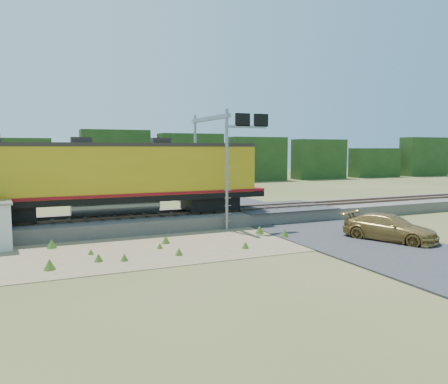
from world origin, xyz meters
name	(u,v)px	position (x,y,z in m)	size (l,w,h in m)	color
ground	(222,243)	(0.00, 0.00, 0.00)	(140.00, 140.00, 0.00)	#475123
ballast	(185,219)	(0.00, 6.00, 0.40)	(70.00, 5.00, 0.80)	slate
rails	(185,212)	(0.00, 6.00, 0.88)	(70.00, 1.54, 0.16)	brown
dirt_shoulder	(183,244)	(-2.00, 0.50, 0.01)	(26.00, 8.00, 0.03)	#8C7754
road	(322,229)	(7.00, 0.74, 0.09)	(7.00, 66.00, 0.86)	#38383A
tree_line_north	(108,163)	(0.00, 38.00, 3.07)	(130.00, 3.00, 6.50)	#1B3714
weed_clumps	(157,249)	(-3.50, 0.10, 0.00)	(15.00, 6.20, 0.56)	#3D5F1B
locomotive	(110,175)	(-4.75, 6.00, 3.39)	(19.10, 2.91, 4.93)	black
signal_gantry	(219,141)	(2.11, 5.32, 5.52)	(2.93, 6.20, 7.38)	gray
car	(390,228)	(8.60, -3.13, 0.73)	(2.03, 5.00, 1.45)	#A67E3D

